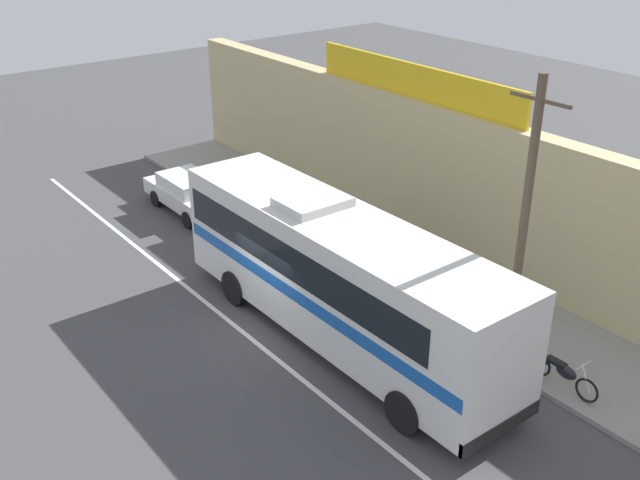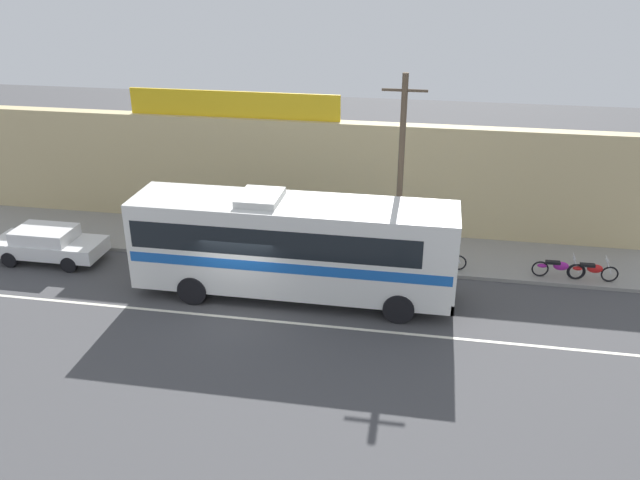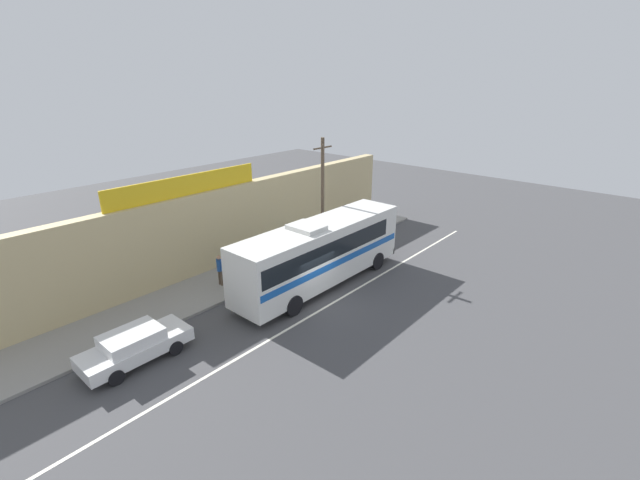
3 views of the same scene
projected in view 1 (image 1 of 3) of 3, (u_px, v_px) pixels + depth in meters
The scene contains 10 objects.
ground_plane at pixel (271, 326), 20.85m from camera, with size 70.00×70.00×0.00m, color #444447.
sidewalk_slab at pixel (407, 270), 23.69m from camera, with size 30.00×3.60×0.14m, color gray.
storefront_facade at pixel (459, 186), 23.86m from camera, with size 30.00×0.70×4.80m, color tan.
storefront_billboard at pixel (415, 81), 24.17m from camera, with size 9.13×0.12×1.10m, color gold.
road_center_stripe at pixel (247, 336), 20.41m from camera, with size 30.00×0.14×0.01m, color silver.
intercity_bus at pixel (337, 271), 19.42m from camera, with size 11.16×2.64×3.78m.
parked_car at pixel (190, 193), 27.77m from camera, with size 4.31×1.82×1.37m.
utility_pole at pixel (524, 221), 17.68m from camera, with size 1.60×0.22×7.33m.
motorcycle_red at pixel (562, 372), 17.94m from camera, with size 1.95×0.56×0.94m.
pedestrian_near_shop at pixel (357, 218), 24.67m from camera, with size 0.30×0.48×1.74m.
Camera 1 is at (14.84, -9.79, 11.23)m, focal length 42.00 mm.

